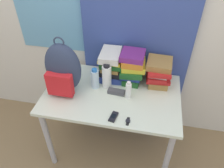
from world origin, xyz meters
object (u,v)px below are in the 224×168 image
Objects in this scene: backpack at (63,69)px; book_stack_right at (158,72)px; sports_bottle at (107,76)px; wristwatch at (128,121)px; book_stack_center at (132,66)px; cell_phone at (113,117)px; book_stack_left at (112,65)px; sunglasses_case at (116,92)px; water_bottle at (95,79)px; sunscreen_bottle at (128,90)px.

book_stack_right is (0.79, 0.26, -0.10)m from backpack.
sports_bottle is 0.47m from wristwatch.
book_stack_center is 2.71× the size of cell_phone.
book_stack_left is 0.27m from sunglasses_case.
sunglasses_case is (0.10, -0.08, -0.09)m from sports_bottle.
water_bottle is 0.50m from wristwatch.
water_bottle reaches higher than cell_phone.
book_stack_left reaches higher than wristwatch.
book_stack_left reaches higher than sunscreen_bottle.
sunscreen_bottle is 2.08× the size of wristwatch.
book_stack_left is at bearing 103.00° from cell_phone.
book_stack_center is 0.26m from sports_bottle.
book_stack_right is 1.22× the size of sports_bottle.
sunscreen_bottle is 0.27m from cell_phone.
book_stack_left is 1.81× the size of sunglasses_case.
sunglasses_case is at bearing 115.85° from wristwatch.
cell_phone is (-0.31, -0.51, -0.12)m from book_stack_right.
cell_phone is 0.28m from sunglasses_case.
wristwatch is at bearing -56.99° from sports_bottle.
wristwatch is at bearing -9.27° from cell_phone.
backpack reaches higher than book_stack_right.
water_bottle is 0.42m from cell_phone.
book_stack_right is at bearing 47.49° from sunscreen_bottle.
sports_bottle is at bearing -96.04° from book_stack_left.
sports_bottle is at bearing 141.73° from sunglasses_case.
sunglasses_case is at bearing -115.26° from book_stack_center.
book_stack_right is at bearing 18.13° from backpack.
book_stack_center reaches higher than book_stack_left.
wristwatch is (0.23, -0.53, -0.13)m from book_stack_left.
book_stack_center is 1.77× the size of sunscreen_bottle.
book_stack_center is 0.53m from cell_phone.
water_bottle is at bearing 166.32° from sunglasses_case.
book_stack_left is 0.15m from sports_bottle.
water_bottle is at bearing -162.32° from book_stack_right.
book_stack_left reaches higher than water_bottle.
cell_phone is (-0.08, -0.51, -0.14)m from book_stack_center.
book_stack_right is 0.57m from water_bottle.
backpack is 0.69m from wristwatch.
book_stack_right is at bearing 33.11° from sunglasses_case.
book_stack_right is 0.61m from cell_phone.
water_bottle is 0.11m from sports_bottle.
backpack is 0.62m from book_stack_center.
cell_phone is at bearing -83.95° from sunglasses_case.
cell_phone is (0.23, -0.33, -0.09)m from water_bottle.
book_stack_center is at bearing 34.65° from sports_bottle.
water_bottle is at bearing 19.10° from backpack.
sports_bottle is at bearing 109.99° from cell_phone.
book_stack_left is at bearing 111.22° from sunglasses_case.
backpack is 0.50m from sunglasses_case.
wristwatch is (0.35, -0.35, -0.09)m from water_bottle.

